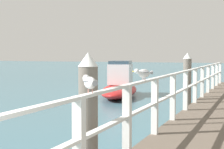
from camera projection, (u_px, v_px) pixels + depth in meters
name	position (u px, v px, depth m)	size (l,w,h in m)	color
pier_railing	(191.00, 83.00, 11.02)	(0.12, 18.17, 1.12)	silver
dock_piling_near	(88.00, 126.00, 5.28)	(0.29, 0.29, 2.13)	#6B6056
dock_piling_far	(187.00, 83.00, 12.60)	(0.29, 0.29, 2.13)	#6B6056
seagull_foreground	(90.00, 82.00, 4.42)	(0.35, 0.39, 0.21)	white
seagull_background	(143.00, 73.00, 6.47)	(0.26, 0.44, 0.21)	white
boat_0	(120.00, 85.00, 17.92)	(2.78, 5.30, 1.74)	red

